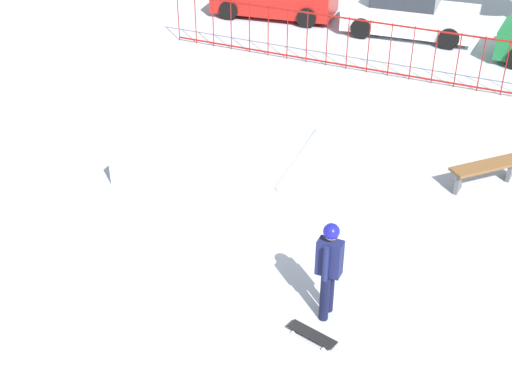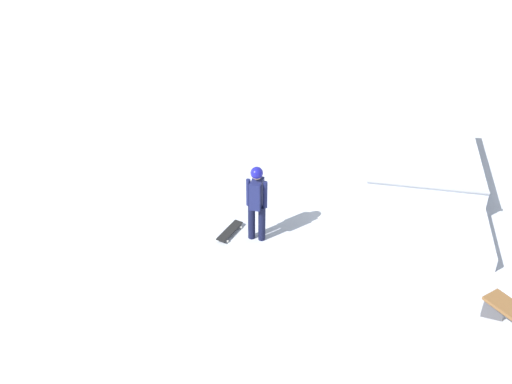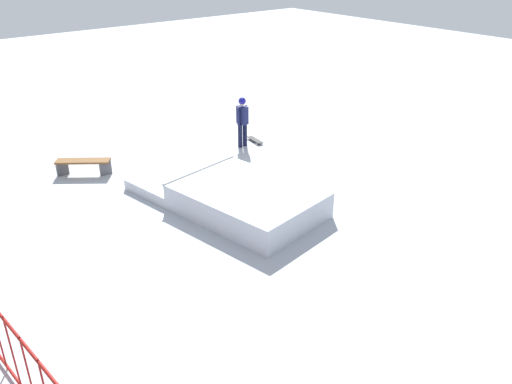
{
  "view_description": "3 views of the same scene",
  "coord_description": "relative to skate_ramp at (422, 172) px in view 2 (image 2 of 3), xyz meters",
  "views": [
    {
      "loc": [
        6.08,
        -10.19,
        7.42
      ],
      "look_at": [
        0.89,
        -1.19,
        0.9
      ],
      "focal_mm": 48.27,
      "sensor_mm": 36.0,
      "label": 1
    },
    {
      "loc": [
        12.09,
        0.77,
        7.37
      ],
      "look_at": [
        2.72,
        -2.64,
        1.0
      ],
      "focal_mm": 40.52,
      "sensor_mm": 36.0,
      "label": 2
    },
    {
      "loc": [
        -10.49,
        7.89,
        6.57
      ],
      "look_at": [
        -1.08,
        0.17,
        0.6
      ],
      "focal_mm": 36.88,
      "sensor_mm": 36.0,
      "label": 3
    }
  ],
  "objects": [
    {
      "name": "skateboard",
      "position": [
        3.49,
        -3.57,
        -0.24
      ],
      "size": [
        0.82,
        0.35,
        0.09
      ],
      "rotation": [
        0.0,
        0.0,
        -0.15
      ],
      "color": "black",
      "rests_on": "ground"
    },
    {
      "name": "skate_ramp",
      "position": [
        0.0,
        0.0,
        0.0
      ],
      "size": [
        5.73,
        3.39,
        0.74
      ],
      "rotation": [
        0.0,
        0.0,
        0.15
      ],
      "color": "silver",
      "rests_on": "ground"
    },
    {
      "name": "skater",
      "position": [
        3.44,
        -2.97,
        0.69
      ],
      "size": [
        0.4,
        0.44,
        1.73
      ],
      "rotation": [
        0.0,
        0.0,
        0.09
      ],
      "color": "black",
      "rests_on": "ground"
    },
    {
      "name": "ground_plane",
      "position": [
        0.49,
        -0.43,
        -0.32
      ],
      "size": [
        60.0,
        60.0,
        0.0
      ],
      "primitive_type": "plane",
      "color": "#B2B7C1"
    }
  ]
}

